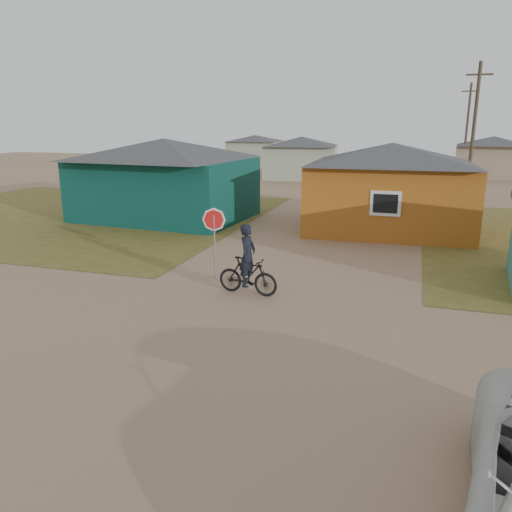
{
  "coord_description": "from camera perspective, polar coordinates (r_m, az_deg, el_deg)",
  "views": [
    {
      "loc": [
        3.48,
        -9.27,
        4.74
      ],
      "look_at": [
        -0.38,
        3.0,
        1.3
      ],
      "focal_mm": 35.0,
      "sensor_mm": 36.0,
      "label": 1
    }
  ],
  "objects": [
    {
      "name": "house_pale_west",
      "position": [
        44.39,
        5.18,
        11.2
      ],
      "size": [
        7.04,
        6.15,
        3.6
      ],
      "color": "#98A18A",
      "rests_on": "ground"
    },
    {
      "name": "cyclist",
      "position": [
        14.1,
        -0.95,
        -1.51
      ],
      "size": [
        1.84,
        0.7,
        2.03
      ],
      "color": "black",
      "rests_on": "ground"
    },
    {
      "name": "ground",
      "position": [
        10.98,
        -2.87,
        -10.63
      ],
      "size": [
        120.0,
        120.0,
        0.0
      ],
      "primitive_type": "plane",
      "color": "#967456"
    },
    {
      "name": "house_teal",
      "position": [
        25.87,
        -10.37,
        8.78
      ],
      "size": [
        8.93,
        7.08,
        4.0
      ],
      "color": "#0A3831",
      "rests_on": "ground"
    },
    {
      "name": "house_pale_north",
      "position": [
        58.05,
        -0.1,
        12.04
      ],
      "size": [
        6.28,
        5.81,
        3.4
      ],
      "color": "#98A18A",
      "rests_on": "ground"
    },
    {
      "name": "utility_pole_far",
      "position": [
        47.45,
        22.94,
        13.12
      ],
      "size": [
        1.4,
        0.2,
        8.0
      ],
      "color": "#453829",
      "rests_on": "ground"
    },
    {
      "name": "house_yellow",
      "position": [
        23.45,
        15.07,
        7.77
      ],
      "size": [
        7.72,
        6.76,
        3.9
      ],
      "color": "#A55A19",
      "rests_on": "ground"
    },
    {
      "name": "utility_pole_near",
      "position": [
        31.42,
        23.57,
        12.68
      ],
      "size": [
        1.4,
        0.2,
        8.0
      ],
      "color": "#453829",
      "rests_on": "ground"
    },
    {
      "name": "stop_sign",
      "position": [
        15.42,
        -4.81,
        3.4
      ],
      "size": [
        0.72,
        0.21,
        2.24
      ],
      "color": "gray",
      "rests_on": "ground"
    },
    {
      "name": "grass_nw",
      "position": [
        28.71,
        -20.45,
        4.55
      ],
      "size": [
        20.0,
        18.0,
        0.0
      ],
      "primitive_type": "cube",
      "color": "brown",
      "rests_on": "ground"
    },
    {
      "name": "house_beige_east",
      "position": [
        49.78,
        25.37,
        10.26
      ],
      "size": [
        6.95,
        6.05,
        3.6
      ],
      "color": "gray",
      "rests_on": "ground"
    }
  ]
}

